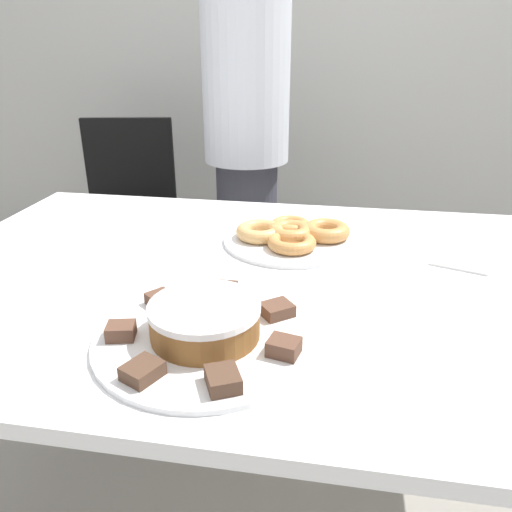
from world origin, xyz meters
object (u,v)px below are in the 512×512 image
at_px(person_standing, 247,144).
at_px(napkin, 461,262).
at_px(plate_donuts, 290,240).
at_px(frosted_cake, 205,320).
at_px(office_chair_left, 129,230).
at_px(plate_cake, 206,338).

xyz_separation_m(person_standing, napkin, (0.65, -0.76, -0.11)).
height_order(person_standing, plate_donuts, person_standing).
bearing_deg(frosted_cake, person_standing, 97.20).
height_order(frosted_cake, napkin, frosted_cake).
distance_m(person_standing, office_chair_left, 0.69).
height_order(person_standing, plate_cake, person_standing).
bearing_deg(frosted_cake, plate_donuts, 78.70).
relative_size(plate_donuts, frosted_cake, 1.77).
bearing_deg(napkin, frosted_cake, -140.39).
distance_m(plate_cake, napkin, 0.65).
xyz_separation_m(person_standing, frosted_cake, (0.15, -1.17, -0.07)).
relative_size(person_standing, frosted_cake, 8.30).
height_order(person_standing, office_chair_left, person_standing).
bearing_deg(frosted_cake, office_chair_left, 119.19).
bearing_deg(napkin, office_chair_left, 145.16).
relative_size(plate_cake, frosted_cake, 2.01).
xyz_separation_m(person_standing, plate_cake, (0.15, -1.17, -0.10)).
bearing_deg(person_standing, plate_cake, -82.80).
height_order(person_standing, frosted_cake, person_standing).
relative_size(office_chair_left, plate_donuts, 2.63).
bearing_deg(napkin, person_standing, 130.59).
bearing_deg(plate_donuts, frosted_cake, -101.30).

